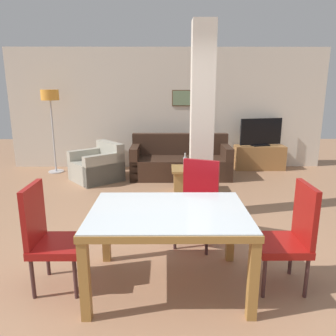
{
  "coord_description": "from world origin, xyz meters",
  "views": [
    {
      "loc": [
        -0.02,
        -2.78,
        1.86
      ],
      "look_at": [
        0.0,
        0.98,
        0.92
      ],
      "focal_mm": 35.0,
      "sensor_mm": 36.0,
      "label": 1
    }
  ],
  "objects_px": {
    "dining_chair_far_right": "(198,200)",
    "tv_stand": "(259,157)",
    "dining_chair_head_right": "(290,233)",
    "coffee_table": "(189,180)",
    "tv_screen": "(261,133)",
    "dining_table": "(169,226)",
    "floor_lamp": "(50,103)",
    "dining_chair_head_left": "(48,234)",
    "bottle": "(185,162)",
    "sofa": "(180,163)",
    "armchair": "(98,167)"
  },
  "relations": [
    {
      "from": "dining_chair_far_right",
      "to": "dining_chair_head_right",
      "type": "bearing_deg",
      "value": 151.7
    },
    {
      "from": "dining_table",
      "to": "bottle",
      "type": "height_order",
      "value": "dining_table"
    },
    {
      "from": "dining_chair_head_left",
      "to": "floor_lamp",
      "type": "bearing_deg",
      "value": -162.35
    },
    {
      "from": "dining_table",
      "to": "bottle",
      "type": "bearing_deg",
      "value": 83.73
    },
    {
      "from": "dining_table",
      "to": "tv_screen",
      "type": "distance_m",
      "value": 5.02
    },
    {
      "from": "armchair",
      "to": "coffee_table",
      "type": "height_order",
      "value": "armchair"
    },
    {
      "from": "dining_chair_head_right",
      "to": "bottle",
      "type": "relative_size",
      "value": 3.83
    },
    {
      "from": "dining_table",
      "to": "tv_stand",
      "type": "xyz_separation_m",
      "value": [
        2.12,
        4.55,
        -0.34
      ]
    },
    {
      "from": "dining_chair_head_right",
      "to": "tv_screen",
      "type": "bearing_deg",
      "value": -12.26
    },
    {
      "from": "tv_screen",
      "to": "floor_lamp",
      "type": "bearing_deg",
      "value": -10.45
    },
    {
      "from": "dining_table",
      "to": "dining_chair_head_right",
      "type": "xyz_separation_m",
      "value": [
        1.13,
        0.0,
        -0.07
      ]
    },
    {
      "from": "tv_stand",
      "to": "floor_lamp",
      "type": "xyz_separation_m",
      "value": [
        -4.6,
        -0.24,
        1.25
      ]
    },
    {
      "from": "dining_table",
      "to": "dining_chair_head_left",
      "type": "height_order",
      "value": "dining_chair_head_left"
    },
    {
      "from": "coffee_table",
      "to": "tv_stand",
      "type": "height_order",
      "value": "tv_stand"
    },
    {
      "from": "sofa",
      "to": "dining_chair_head_right",
      "type": "bearing_deg",
      "value": 102.24
    },
    {
      "from": "dining_chair_head_right",
      "to": "dining_chair_head_left",
      "type": "xyz_separation_m",
      "value": [
        -2.24,
        0.0,
        0.0
      ]
    },
    {
      "from": "coffee_table",
      "to": "tv_screen",
      "type": "distance_m",
      "value": 2.51
    },
    {
      "from": "sofa",
      "to": "tv_screen",
      "type": "distance_m",
      "value": 2.02
    },
    {
      "from": "armchair",
      "to": "tv_stand",
      "type": "xyz_separation_m",
      "value": [
        3.52,
        0.89,
        0.0
      ]
    },
    {
      "from": "bottle",
      "to": "tv_screen",
      "type": "height_order",
      "value": "tv_screen"
    },
    {
      "from": "dining_chair_head_right",
      "to": "tv_screen",
      "type": "xyz_separation_m",
      "value": [
        0.99,
        4.55,
        0.31
      ]
    },
    {
      "from": "dining_chair_head_left",
      "to": "armchair",
      "type": "height_order",
      "value": "dining_chair_head_left"
    },
    {
      "from": "dining_table",
      "to": "dining_chair_far_right",
      "type": "xyz_separation_m",
      "value": [
        0.36,
        0.91,
        -0.07
      ]
    },
    {
      "from": "dining_table",
      "to": "floor_lamp",
      "type": "relative_size",
      "value": 0.81
    },
    {
      "from": "dining_chair_head_left",
      "to": "tv_stand",
      "type": "relative_size",
      "value": 0.9
    },
    {
      "from": "dining_chair_far_right",
      "to": "tv_stand",
      "type": "bearing_deg",
      "value": -94.45
    },
    {
      "from": "dining_table",
      "to": "tv_stand",
      "type": "relative_size",
      "value": 1.29
    },
    {
      "from": "coffee_table",
      "to": "floor_lamp",
      "type": "xyz_separation_m",
      "value": [
        -2.87,
        1.48,
        1.29
      ]
    },
    {
      "from": "tv_screen",
      "to": "floor_lamp",
      "type": "xyz_separation_m",
      "value": [
        -4.6,
        -0.24,
        0.68
      ]
    },
    {
      "from": "coffee_table",
      "to": "bottle",
      "type": "relative_size",
      "value": 2.4
    },
    {
      "from": "floor_lamp",
      "to": "dining_table",
      "type": "bearing_deg",
      "value": -60.08
    },
    {
      "from": "dining_chair_head_left",
      "to": "floor_lamp",
      "type": "xyz_separation_m",
      "value": [
        -1.37,
        4.31,
        0.99
      ]
    },
    {
      "from": "sofa",
      "to": "tv_screen",
      "type": "bearing_deg",
      "value": -161.0
    },
    {
      "from": "dining_chair_head_right",
      "to": "dining_table",
      "type": "bearing_deg",
      "value": 90.0
    },
    {
      "from": "sofa",
      "to": "floor_lamp",
      "type": "xyz_separation_m",
      "value": [
        -2.76,
        0.4,
        1.23
      ]
    },
    {
      "from": "sofa",
      "to": "tv_stand",
      "type": "height_order",
      "value": "sofa"
    },
    {
      "from": "tv_stand",
      "to": "coffee_table",
      "type": "bearing_deg",
      "value": -135.18
    },
    {
      "from": "coffee_table",
      "to": "tv_screen",
      "type": "height_order",
      "value": "tv_screen"
    },
    {
      "from": "dining_chair_far_right",
      "to": "dining_chair_head_right",
      "type": "height_order",
      "value": "same"
    },
    {
      "from": "sofa",
      "to": "tv_stand",
      "type": "distance_m",
      "value": 1.94
    },
    {
      "from": "dining_chair_far_right",
      "to": "tv_screen",
      "type": "bearing_deg",
      "value": -94.45
    },
    {
      "from": "armchair",
      "to": "coffee_table",
      "type": "xyz_separation_m",
      "value": [
        1.8,
        -0.83,
        -0.04
      ]
    },
    {
      "from": "dining_table",
      "to": "dining_chair_head_left",
      "type": "xyz_separation_m",
      "value": [
        -1.11,
        0.0,
        -0.07
      ]
    },
    {
      "from": "sofa",
      "to": "dining_chair_head_left",
      "type": "bearing_deg",
      "value": 70.47
    },
    {
      "from": "tv_screen",
      "to": "floor_lamp",
      "type": "height_order",
      "value": "floor_lamp"
    },
    {
      "from": "armchair",
      "to": "floor_lamp",
      "type": "distance_m",
      "value": 1.78
    },
    {
      "from": "dining_table",
      "to": "dining_chair_head_left",
      "type": "relative_size",
      "value": 1.44
    },
    {
      "from": "dining_chair_far_right",
      "to": "sofa",
      "type": "bearing_deg",
      "value": -67.16
    },
    {
      "from": "coffee_table",
      "to": "dining_chair_head_left",
      "type": "bearing_deg",
      "value": -117.9
    },
    {
      "from": "floor_lamp",
      "to": "coffee_table",
      "type": "bearing_deg",
      "value": -27.27
    }
  ]
}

